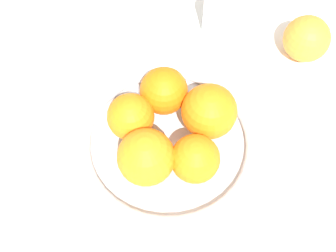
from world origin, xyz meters
TOP-DOWN VIEW (x-y plane):
  - ground_plane at (0.00, 0.00)m, footprint 4.00×4.00m
  - fruit_bowl at (0.00, 0.00)m, footprint 0.26×0.26m
  - orange_pile at (0.00, -0.00)m, footprint 0.19×0.18m
  - stray_orange at (0.29, -0.07)m, footprint 0.08×0.08m
  - drinking_glass at (0.24, 0.07)m, footprint 0.06×0.06m

SIDE VIEW (x-z plane):
  - ground_plane at x=0.00m, z-range 0.00..0.00m
  - fruit_bowl at x=0.00m, z-range 0.00..0.04m
  - stray_orange at x=0.29m, z-range 0.00..0.08m
  - drinking_glass at x=0.24m, z-range 0.00..0.09m
  - orange_pile at x=0.00m, z-range 0.03..0.11m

